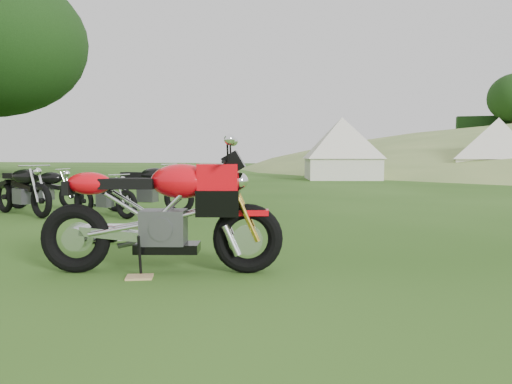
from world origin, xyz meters
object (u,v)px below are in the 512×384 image
(tent_mid, at_px, (498,150))
(vintage_moto_a, at_px, (147,187))
(plywood_board, at_px, (140,277))
(tent_left, at_px, (342,149))
(vintage_moto_d, at_px, (44,188))
(vintage_moto_b, at_px, (22,188))
(vintage_moto_c, at_px, (104,194))
(sport_motorcycle, at_px, (161,204))

(tent_mid, bearing_deg, vintage_moto_a, -106.02)
(plywood_board, xyz_separation_m, tent_left, (-0.34, 19.45, 1.38))
(vintage_moto_d, bearing_deg, tent_left, 68.51)
(vintage_moto_b, relative_size, tent_left, 0.61)
(tent_left, bearing_deg, plywood_board, -104.10)
(vintage_moto_a, bearing_deg, plywood_board, -58.94)
(plywood_board, distance_m, tent_left, 19.50)
(plywood_board, bearing_deg, vintage_moto_a, 117.71)
(vintage_moto_b, distance_m, tent_mid, 20.43)
(vintage_moto_b, relative_size, tent_mid, 0.61)
(vintage_moto_c, xyz_separation_m, tent_left, (2.55, 15.57, 0.96))
(tent_mid, bearing_deg, tent_left, -155.86)
(vintage_moto_c, distance_m, tent_mid, 19.41)
(sport_motorcycle, height_order, vintage_moto_a, sport_motorcycle)
(plywood_board, xyz_separation_m, vintage_moto_a, (-2.42, 4.61, 0.51))
(sport_motorcycle, relative_size, plywood_board, 9.19)
(vintage_moto_d, height_order, tent_left, tent_left)
(vintage_moto_a, bearing_deg, vintage_moto_d, -177.24)
(tent_mid, bearing_deg, vintage_moto_d, -112.10)
(sport_motorcycle, distance_m, plywood_board, 0.71)
(sport_motorcycle, relative_size, tent_mid, 0.70)
(vintage_moto_d, relative_size, tent_mid, 0.55)
(tent_left, bearing_deg, sport_motorcycle, -103.79)
(vintage_moto_c, bearing_deg, vintage_moto_a, 73.99)
(sport_motorcycle, height_order, tent_left, tent_left)
(plywood_board, distance_m, vintage_moto_d, 6.68)
(sport_motorcycle, bearing_deg, vintage_moto_d, 122.61)
(vintage_moto_a, distance_m, tent_mid, 18.54)
(vintage_moto_a, distance_m, vintage_moto_c, 0.87)
(sport_motorcycle, relative_size, vintage_moto_a, 1.12)
(plywood_board, height_order, vintage_moto_c, vintage_moto_c)
(vintage_moto_b, xyz_separation_m, vintage_moto_c, (1.60, 0.24, -0.09))
(plywood_board, xyz_separation_m, vintage_moto_b, (-4.48, 3.64, 0.50))
(plywood_board, height_order, vintage_moto_d, vintage_moto_d)
(vintage_moto_a, height_order, vintage_moto_b, vintage_moto_a)
(plywood_board, bearing_deg, vintage_moto_c, 126.65)
(vintage_moto_a, xyz_separation_m, tent_left, (2.08, 14.84, 0.87))
(sport_motorcycle, xyz_separation_m, plywood_board, (-0.10, -0.26, -0.65))
(sport_motorcycle, relative_size, vintage_moto_d, 1.27)
(vintage_moto_a, distance_m, vintage_moto_d, 2.38)
(sport_motorcycle, xyz_separation_m, tent_mid, (6.45, 20.56, 0.71))
(vintage_moto_d, bearing_deg, vintage_moto_c, -26.16)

